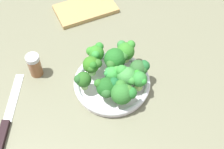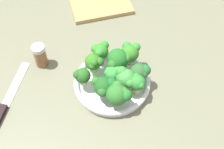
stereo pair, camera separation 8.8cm
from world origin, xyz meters
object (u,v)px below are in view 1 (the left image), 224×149
cutting_board (86,9)px  broccoli_floret_2 (139,79)px  broccoli_floret_7 (83,80)px  broccoli_floret_3 (140,68)px  broccoli_floret_0 (123,93)px  broccoli_floret_9 (107,87)px  broccoli_floret_10 (126,76)px  broccoli_floret_1 (92,65)px  knife (6,121)px  bowl (112,83)px  broccoli_floret_4 (115,59)px  broccoli_floret_6 (112,74)px  pepper_shaker (35,65)px  broccoli_floret_8 (125,51)px  broccoli_floret_5 (96,53)px

cutting_board → broccoli_floret_2: bearing=-118.5°
broccoli_floret_2 → broccoli_floret_7: 16.27cm
broccoli_floret_3 → broccoli_floret_2: bearing=-150.3°
broccoli_floret_0 → broccoli_floret_9: bearing=99.8°
broccoli_floret_10 → broccoli_floret_1: bearing=104.9°
broccoli_floret_1 → knife: (-26.64, 10.40, -6.41)cm
bowl → broccoli_floret_4: broccoli_floret_4 is taller
broccoli_floret_6 → cutting_board: size_ratio=0.25×
broccoli_floret_6 → cutting_board: bearing=52.4°
bowl → broccoli_floret_9: size_ratio=3.53×
broccoli_floret_0 → pepper_shaker: 30.11cm
broccoli_floret_3 → broccoli_floret_6: size_ratio=1.17×
broccoli_floret_3 → broccoli_floret_4: bearing=100.1°
broccoli_floret_8 → knife: broccoli_floret_8 is taller
broccoli_floret_4 → broccoli_floret_5: broccoli_floret_4 is taller
broccoli_floret_2 → cutting_board: 42.15cm
broccoli_floret_9 → cutting_board: broccoli_floret_9 is taller
broccoli_floret_1 → broccoli_floret_9: 9.11cm
bowl → broccoli_floret_4: size_ratio=3.12×
broccoli_floret_5 → cutting_board: (18.98, 20.12, -5.78)cm
broccoli_floret_6 → broccoli_floret_10: broccoli_floret_10 is taller
cutting_board → broccoli_floret_9: bearing=-131.8°
broccoli_floret_0 → cutting_board: bearing=53.4°
broccoli_floret_4 → cutting_board: size_ratio=0.34×
bowl → broccoli_floret_0: 10.11cm
knife → pepper_shaker: 18.98cm
broccoli_floret_9 → knife: broccoli_floret_9 is taller
broccoli_floret_1 → broccoli_floret_7: size_ratio=1.06×
broccoli_floret_7 → pepper_shaker: bearing=100.5°
broccoli_floret_2 → pepper_shaker: (-12.83, 30.12, -2.72)cm
broccoli_floret_0 → broccoli_floret_8: (13.38, 8.51, -0.47)cm
broccoli_floret_1 → knife: size_ratio=0.28×
broccoli_floret_7 → pepper_shaker: broccoli_floret_7 is taller
broccoli_floret_9 → knife: (-22.98, 18.74, -6.26)cm
broccoli_floret_2 → knife: bearing=141.2°
broccoli_floret_6 → pepper_shaker: bearing=114.8°
broccoli_floret_9 → broccoli_floret_6: bearing=19.6°
bowl → broccoli_floret_9: 7.62cm
broccoli_floret_5 → bowl: bearing=-111.6°
broccoli_floret_2 → bowl: bearing=108.2°
broccoli_floret_4 → broccoli_floret_7: broccoli_floret_4 is taller
broccoli_floret_1 → broccoli_floret_3: (7.58, -12.11, -0.12)cm
broccoli_floret_0 → broccoli_floret_8: bearing=32.5°
broccoli_floret_8 → broccoli_floret_3: bearing=-112.5°
broccoli_floret_0 → broccoli_floret_3: broccoli_floret_0 is taller
broccoli_floret_6 → broccoli_floret_7: broccoli_floret_7 is taller
broccoli_floret_7 → broccoli_floret_5: bearing=18.0°
broccoli_floret_6 → broccoli_floret_10: bearing=-72.5°
broccoli_floret_3 → broccoli_floret_6: (-6.04, 5.62, -0.65)cm
broccoli_floret_5 → broccoli_floret_9: bearing=-128.6°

